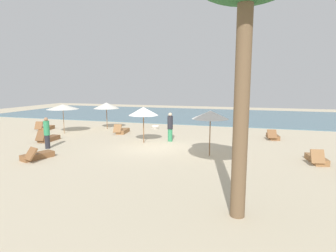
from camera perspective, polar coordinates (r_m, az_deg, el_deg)
ground_plane at (r=16.24m, az=-2.97°, el=-4.32°), size 60.00×60.00×0.00m
ocean_water at (r=32.52m, az=7.29°, el=2.22°), size 48.00×16.00×0.06m
umbrella_0 at (r=21.80m, az=-20.80°, el=3.71°), size 2.28×2.28×2.15m
umbrella_1 at (r=23.03m, az=-12.53°, el=4.13°), size 2.07×2.07×2.15m
umbrella_2 at (r=14.09m, az=8.70°, el=2.28°), size 1.84×1.84×2.32m
umbrella_3 at (r=17.16m, az=-5.09°, el=3.04°), size 1.83×1.83×2.23m
lounger_1 at (r=15.06m, az=-25.33°, el=-5.52°), size 1.10×1.78×0.70m
lounger_2 at (r=24.16m, az=-23.77°, el=-0.34°), size 0.94×1.72×0.75m
lounger_3 at (r=19.40m, az=-23.37°, el=-2.37°), size 0.67×1.67×0.74m
lounger_4 at (r=20.98m, az=-9.35°, el=-0.98°), size 0.80×1.71×0.74m
lounger_5 at (r=14.76m, az=28.23°, el=-6.00°), size 0.84×1.70×0.75m
lounger_6 at (r=19.87m, az=20.73°, el=-1.98°), size 0.84×1.76×0.69m
person_0 at (r=17.64m, az=0.44°, el=-0.18°), size 0.42×0.42×1.84m
person_1 at (r=17.10m, az=-23.64°, el=-1.27°), size 0.37×0.37×1.79m
dog at (r=22.85m, az=-2.65°, el=-0.12°), size 0.65×0.31×0.30m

